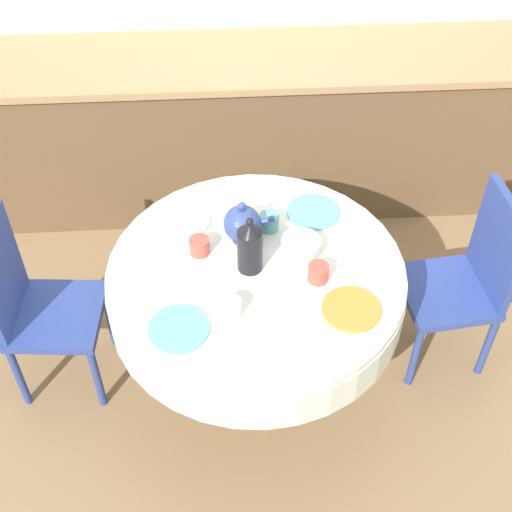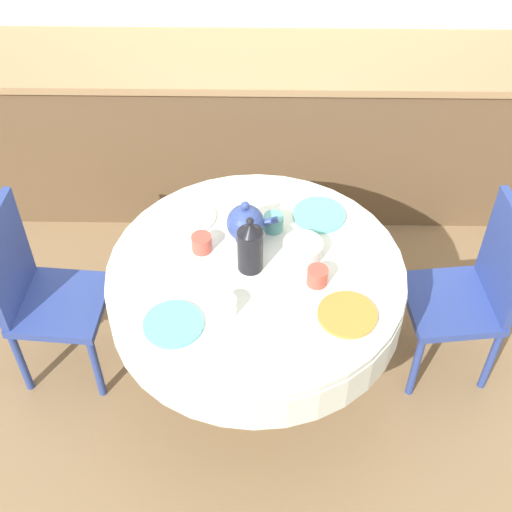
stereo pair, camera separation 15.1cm
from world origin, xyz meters
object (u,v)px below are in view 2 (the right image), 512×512
object	(u,v)px
teapot	(246,223)
coffee_carafe	(250,246)
chair_right	(38,290)
chair_left	(473,288)

from	to	relation	value
teapot	coffee_carafe	bearing A→B (deg)	-82.36
chair_right	teapot	distance (m)	0.98
coffee_carafe	chair_right	bearing A→B (deg)	176.25
chair_left	teapot	world-z (taller)	teapot
chair_right	teapot	xyz separation A→B (m)	(0.92, 0.10, 0.32)
chair_right	teapot	bearing A→B (deg)	101.06
chair_right	coffee_carafe	size ratio (longest dim) A/B	3.45
chair_right	teapot	world-z (taller)	teapot
coffee_carafe	teapot	world-z (taller)	coffee_carafe
chair_left	coffee_carafe	world-z (taller)	coffee_carafe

